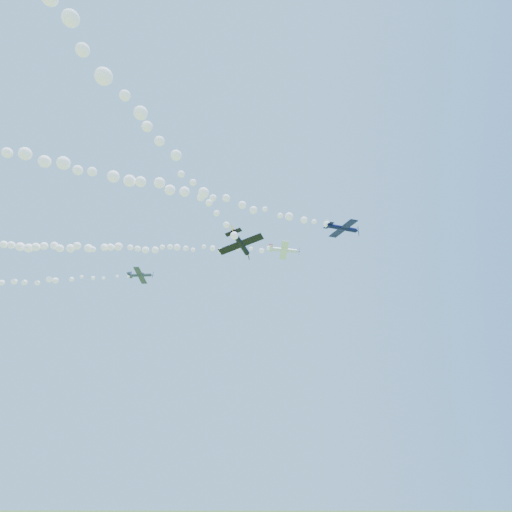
# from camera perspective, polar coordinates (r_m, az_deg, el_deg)

# --- Properties ---
(plane_white) EXTENTS (7.69, 8.15, 3.04)m
(plane_white) POSITION_cam_1_polar(r_m,az_deg,el_deg) (103.64, 3.75, 0.81)
(plane_white) COLOR white
(smoke_trail_white) EXTENTS (75.67, 9.32, 3.21)m
(smoke_trail_white) POSITION_cam_1_polar(r_m,az_deg,el_deg) (107.47, -18.15, 1.01)
(smoke_trail_white) COLOR white
(plane_navy) EXTENTS (7.66, 8.06, 2.10)m
(plane_navy) POSITION_cam_1_polar(r_m,az_deg,el_deg) (87.11, 11.49, 3.67)
(plane_navy) COLOR #0C0D37
(smoke_trail_navy) EXTENTS (69.82, 33.76, 3.05)m
(smoke_trail_navy) POSITION_cam_1_polar(r_m,az_deg,el_deg) (76.13, -15.84, 9.76)
(smoke_trail_navy) COLOR white
(plane_grey) EXTENTS (6.22, 6.46, 2.01)m
(plane_grey) POSITION_cam_1_polar(r_m,az_deg,el_deg) (100.89, -15.17, -2.48)
(plane_grey) COLOR #323949
(plane_black) EXTENTS (7.64, 7.21, 2.89)m
(plane_black) POSITION_cam_1_polar(r_m,az_deg,el_deg) (69.95, -2.06, 1.68)
(plane_black) COLOR black
(smoke_trail_black) EXTENTS (25.19, 74.08, 2.97)m
(smoke_trail_black) POSITION_cam_1_polar(r_m,az_deg,el_deg) (45.62, -24.85, 27.65)
(smoke_trail_black) COLOR white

